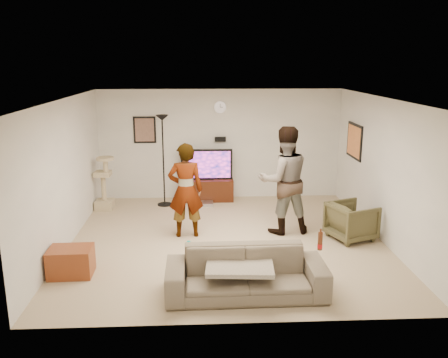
{
  "coord_description": "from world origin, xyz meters",
  "views": [
    {
      "loc": [
        -0.45,
        -7.91,
        3.14
      ],
      "look_at": [
        -0.04,
        0.2,
        1.08
      ],
      "focal_mm": 37.91,
      "sensor_mm": 36.0,
      "label": 1
    }
  ],
  "objects_px": {
    "cat_tree": "(103,183)",
    "sofa": "(246,273)",
    "tv_stand": "(207,190)",
    "floor_lamp": "(163,161)",
    "tv": "(207,164)",
    "person_left": "(186,190)",
    "person_right": "(284,180)",
    "beer_bottle": "(320,241)",
    "side_table": "(71,262)",
    "armchair": "(352,221)"
  },
  "relations": [
    {
      "from": "beer_bottle",
      "to": "armchair",
      "type": "height_order",
      "value": "beer_bottle"
    },
    {
      "from": "armchair",
      "to": "side_table",
      "type": "xyz_separation_m",
      "value": [
        -4.63,
        -1.23,
        -0.12
      ]
    },
    {
      "from": "tv",
      "to": "side_table",
      "type": "relative_size",
      "value": 1.83
    },
    {
      "from": "person_left",
      "to": "armchair",
      "type": "bearing_deg",
      "value": 170.48
    },
    {
      "from": "person_right",
      "to": "beer_bottle",
      "type": "bearing_deg",
      "value": 83.77
    },
    {
      "from": "tv",
      "to": "floor_lamp",
      "type": "relative_size",
      "value": 0.58
    },
    {
      "from": "tv",
      "to": "sofa",
      "type": "xyz_separation_m",
      "value": [
        0.47,
        -4.52,
        -0.52
      ]
    },
    {
      "from": "floor_lamp",
      "to": "person_left",
      "type": "height_order",
      "value": "floor_lamp"
    },
    {
      "from": "beer_bottle",
      "to": "floor_lamp",
      "type": "bearing_deg",
      "value": 119.87
    },
    {
      "from": "person_right",
      "to": "tv",
      "type": "bearing_deg",
      "value": -65.01
    },
    {
      "from": "tv_stand",
      "to": "person_right",
      "type": "xyz_separation_m",
      "value": [
        1.38,
        -2.12,
        0.74
      ]
    },
    {
      "from": "tv_stand",
      "to": "armchair",
      "type": "xyz_separation_m",
      "value": [
        2.55,
        -2.55,
        0.09
      ]
    },
    {
      "from": "cat_tree",
      "to": "person_left",
      "type": "bearing_deg",
      "value": -42.92
    },
    {
      "from": "beer_bottle",
      "to": "sofa",
      "type": "bearing_deg",
      "value": 180.0
    },
    {
      "from": "armchair",
      "to": "beer_bottle",
      "type": "bearing_deg",
      "value": 130.25
    },
    {
      "from": "tv",
      "to": "person_left",
      "type": "height_order",
      "value": "person_left"
    },
    {
      "from": "tv_stand",
      "to": "armchair",
      "type": "height_order",
      "value": "armchair"
    },
    {
      "from": "sofa",
      "to": "beer_bottle",
      "type": "relative_size",
      "value": 8.68
    },
    {
      "from": "beer_bottle",
      "to": "armchair",
      "type": "xyz_separation_m",
      "value": [
        1.08,
        1.97,
        -0.42
      ]
    },
    {
      "from": "tv",
      "to": "cat_tree",
      "type": "bearing_deg",
      "value": -165.87
    },
    {
      "from": "sofa",
      "to": "beer_bottle",
      "type": "height_order",
      "value": "beer_bottle"
    },
    {
      "from": "cat_tree",
      "to": "sofa",
      "type": "distance_m",
      "value": 4.79
    },
    {
      "from": "floor_lamp",
      "to": "person_right",
      "type": "bearing_deg",
      "value": -37.62
    },
    {
      "from": "person_right",
      "to": "tv_stand",
      "type": "bearing_deg",
      "value": -65.01
    },
    {
      "from": "person_left",
      "to": "tv_stand",
      "type": "bearing_deg",
      "value": -103.8
    },
    {
      "from": "tv_stand",
      "to": "beer_bottle",
      "type": "relative_size",
      "value": 4.78
    },
    {
      "from": "tv_stand",
      "to": "beer_bottle",
      "type": "height_order",
      "value": "beer_bottle"
    },
    {
      "from": "person_left",
      "to": "cat_tree",
      "type": "bearing_deg",
      "value": -46.39
    },
    {
      "from": "beer_bottle",
      "to": "side_table",
      "type": "bearing_deg",
      "value": 168.3
    },
    {
      "from": "sofa",
      "to": "armchair",
      "type": "distance_m",
      "value": 2.87
    },
    {
      "from": "tv_stand",
      "to": "armchair",
      "type": "relative_size",
      "value": 1.62
    },
    {
      "from": "tv",
      "to": "person_left",
      "type": "bearing_deg",
      "value": -100.33
    },
    {
      "from": "person_left",
      "to": "floor_lamp",
      "type": "bearing_deg",
      "value": -77.8
    },
    {
      "from": "tv_stand",
      "to": "person_right",
      "type": "bearing_deg",
      "value": -56.87
    },
    {
      "from": "tv_stand",
      "to": "cat_tree",
      "type": "bearing_deg",
      "value": -165.87
    },
    {
      "from": "person_left",
      "to": "side_table",
      "type": "distance_m",
      "value": 2.37
    },
    {
      "from": "cat_tree",
      "to": "side_table",
      "type": "xyz_separation_m",
      "value": [
        0.13,
        -3.23,
        -0.37
      ]
    },
    {
      "from": "cat_tree",
      "to": "armchair",
      "type": "xyz_separation_m",
      "value": [
        4.76,
        -1.99,
        -0.24
      ]
    },
    {
      "from": "person_right",
      "to": "person_left",
      "type": "bearing_deg",
      "value": -4.46
    },
    {
      "from": "cat_tree",
      "to": "person_left",
      "type": "distance_m",
      "value": 2.48
    },
    {
      "from": "tv_stand",
      "to": "person_left",
      "type": "bearing_deg",
      "value": -100.33
    },
    {
      "from": "tv",
      "to": "side_table",
      "type": "distance_m",
      "value": 4.37
    },
    {
      "from": "beer_bottle",
      "to": "armchair",
      "type": "relative_size",
      "value": 0.34
    },
    {
      "from": "cat_tree",
      "to": "armchair",
      "type": "height_order",
      "value": "cat_tree"
    },
    {
      "from": "cat_tree",
      "to": "person_left",
      "type": "height_order",
      "value": "person_left"
    },
    {
      "from": "tv",
      "to": "cat_tree",
      "type": "height_order",
      "value": "tv"
    },
    {
      "from": "floor_lamp",
      "to": "person_right",
      "type": "distance_m",
      "value": 2.94
    },
    {
      "from": "cat_tree",
      "to": "side_table",
      "type": "height_order",
      "value": "cat_tree"
    },
    {
      "from": "tv_stand",
      "to": "floor_lamp",
      "type": "height_order",
      "value": "floor_lamp"
    },
    {
      "from": "floor_lamp",
      "to": "armchair",
      "type": "xyz_separation_m",
      "value": [
        3.49,
        -2.22,
        -0.66
      ]
    }
  ]
}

